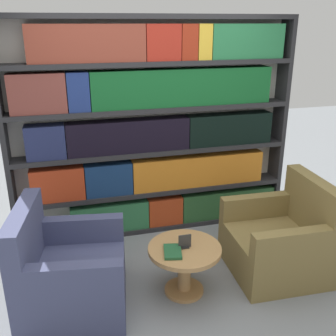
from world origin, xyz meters
TOP-DOWN VIEW (x-y plane):
  - ground_plane at (0.00, 0.00)m, footprint 14.00×14.00m
  - bookshelf at (0.03, 1.39)m, footprint 3.10×0.30m
  - armchair_left at (-1.03, 0.22)m, footprint 0.97×0.99m
  - armchair_right at (0.97, 0.21)m, footprint 0.89×0.90m
  - coffee_table at (-0.03, 0.12)m, footprint 0.64×0.64m
  - table_sign at (-0.03, 0.12)m, footprint 0.11×0.06m
  - stray_book at (-0.15, 0.07)m, footprint 0.19×0.25m

SIDE VIEW (x-z plane):
  - ground_plane at x=0.00m, z-range 0.00..0.00m
  - armchair_left at x=-1.03m, z-range -0.16..0.77m
  - armchair_right at x=0.97m, z-range -0.16..0.77m
  - coffee_table at x=-0.03m, z-range 0.10..0.56m
  - stray_book at x=-0.15m, z-range 0.46..0.48m
  - table_sign at x=-0.03m, z-range 0.45..0.57m
  - bookshelf at x=0.03m, z-range 0.00..2.37m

